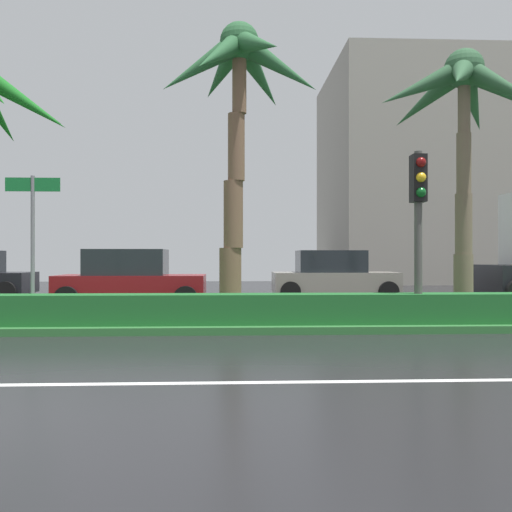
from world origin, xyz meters
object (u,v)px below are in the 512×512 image
at_px(street_name_sign, 33,228).
at_px(traffic_signal_median_right, 419,205).
at_px(palm_tree_centre, 238,88).
at_px(palm_tree_centre_right, 464,104).
at_px(car_in_traffic_third, 130,280).
at_px(car_in_traffic_fourth, 333,276).

bearing_deg(street_name_sign, traffic_signal_median_right, -3.34).
distance_m(palm_tree_centre, street_name_sign, 5.52).
bearing_deg(palm_tree_centre_right, street_name_sign, -173.11).
bearing_deg(car_in_traffic_third, palm_tree_centre_right, -25.44).
bearing_deg(palm_tree_centre_right, traffic_signal_median_right, -135.32).
bearing_deg(palm_tree_centre, car_in_traffic_third, 129.55).
bearing_deg(traffic_signal_median_right, car_in_traffic_third, 140.45).
distance_m(palm_tree_centre, traffic_signal_median_right, 4.93).
relative_size(palm_tree_centre, street_name_sign, 2.26).
bearing_deg(street_name_sign, palm_tree_centre_right, 6.89).
relative_size(palm_tree_centre_right, traffic_signal_median_right, 1.77).
distance_m(palm_tree_centre_right, car_in_traffic_fourth, 8.14).
distance_m(palm_tree_centre, car_in_traffic_third, 6.73).
bearing_deg(car_in_traffic_fourth, palm_tree_centre_right, -74.88).
relative_size(palm_tree_centre_right, car_in_traffic_third, 1.43).
relative_size(palm_tree_centre, palm_tree_centre_right, 1.10).
distance_m(palm_tree_centre_right, street_name_sign, 9.97).
relative_size(street_name_sign, car_in_traffic_third, 0.70).
relative_size(palm_tree_centre_right, car_in_traffic_fourth, 1.43).
height_order(palm_tree_centre_right, car_in_traffic_third, palm_tree_centre_right).
bearing_deg(car_in_traffic_fourth, street_name_sign, -134.15).
bearing_deg(traffic_signal_median_right, palm_tree_centre_right, 44.68).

